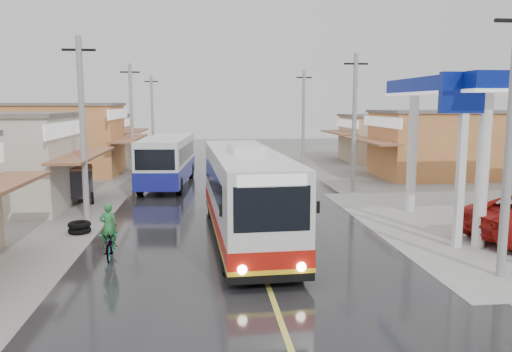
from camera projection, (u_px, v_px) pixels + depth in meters
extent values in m
plane|color=slate|center=(268.00, 286.00, 14.16)|extent=(120.00, 120.00, 0.00)
cube|color=black|center=(235.00, 193.00, 28.93)|extent=(12.00, 90.00, 0.02)
cube|color=#D8CC4C|center=(235.00, 193.00, 28.92)|extent=(0.15, 90.00, 0.01)
cylinder|color=white|center=(412.00, 155.00, 23.45)|extent=(0.44, 0.44, 5.50)
cylinder|color=white|center=(482.00, 172.00, 17.54)|extent=(0.44, 0.44, 5.50)
cube|color=white|center=(461.00, 165.00, 17.43)|extent=(0.25, 0.25, 6.00)
cube|color=navy|center=(465.00, 93.00, 17.07)|extent=(1.80, 0.30, 1.40)
cube|color=silver|center=(245.00, 188.00, 18.84)|extent=(2.88, 11.51, 2.81)
cube|color=black|center=(245.00, 227.00, 19.06)|extent=(2.91, 11.54, 0.29)
cube|color=#B0170E|center=(245.00, 215.00, 18.99)|extent=(2.93, 11.56, 0.52)
cube|color=yellow|center=(245.00, 223.00, 19.03)|extent=(2.94, 11.57, 0.13)
cube|color=black|center=(243.00, 179.00, 19.26)|extent=(2.82, 9.14, 0.95)
cube|color=black|center=(272.00, 209.00, 13.24)|extent=(2.08, 0.21, 1.24)
cube|color=black|center=(230.00, 161.00, 24.32)|extent=(2.08, 0.21, 1.05)
cube|color=white|center=(272.00, 181.00, 13.14)|extent=(1.88, 0.20, 0.33)
cube|color=silver|center=(245.00, 148.00, 18.62)|extent=(1.27, 2.90, 0.29)
cylinder|color=black|center=(228.00, 257.00, 14.98)|extent=(0.38, 1.06, 1.05)
cylinder|color=black|center=(295.00, 254.00, 15.28)|extent=(0.38, 1.06, 1.05)
cylinder|color=black|center=(212.00, 206.00, 22.43)|extent=(0.38, 1.06, 1.05)
cylinder|color=black|center=(258.00, 205.00, 22.74)|extent=(0.38, 1.06, 1.05)
sphere|color=#FFF2CC|center=(242.00, 270.00, 13.29)|extent=(0.28, 0.28, 0.27)
sphere|color=#FFF2CC|center=(301.00, 267.00, 13.53)|extent=(0.28, 0.28, 0.27)
cube|color=black|center=(221.00, 210.00, 13.30)|extent=(0.08, 0.08, 0.33)
cube|color=black|center=(318.00, 207.00, 13.69)|extent=(0.08, 0.08, 0.33)
cube|color=silver|center=(168.00, 157.00, 31.16)|extent=(3.14, 9.34, 2.55)
cube|color=navy|center=(168.00, 171.00, 31.29)|extent=(3.18, 9.38, 1.02)
cube|color=black|center=(167.00, 152.00, 31.11)|extent=(3.06, 7.82, 0.92)
cube|color=black|center=(155.00, 160.00, 26.62)|extent=(2.15, 0.28, 1.12)
cylinder|color=black|center=(140.00, 186.00, 28.09)|extent=(0.38, 1.04, 1.02)
cylinder|color=black|center=(179.00, 186.00, 28.15)|extent=(0.38, 1.04, 1.02)
cylinder|color=black|center=(159.00, 171.00, 34.54)|extent=(0.38, 1.04, 1.02)
cylinder|color=black|center=(191.00, 171.00, 34.60)|extent=(0.38, 1.04, 1.02)
imported|color=black|center=(110.00, 244.00, 16.70)|extent=(0.77, 1.81, 0.92)
imported|color=#267238|center=(108.00, 226.00, 16.41)|extent=(0.59, 0.42, 1.54)
cube|color=#26262D|center=(78.00, 182.00, 26.29)|extent=(1.88, 2.45, 1.42)
cube|color=brown|center=(78.00, 168.00, 26.18)|extent=(1.95, 2.52, 0.11)
cylinder|color=black|center=(63.00, 199.00, 25.42)|extent=(0.34, 0.68, 0.66)
cylinder|color=black|center=(64.00, 194.00, 26.86)|extent=(0.34, 0.68, 0.66)
cylinder|color=black|center=(92.00, 198.00, 25.68)|extent=(0.28, 0.67, 0.66)
torus|color=black|center=(80.00, 230.00, 19.92)|extent=(0.90, 0.90, 0.23)
torus|color=black|center=(79.00, 225.00, 19.88)|extent=(0.90, 0.90, 0.23)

